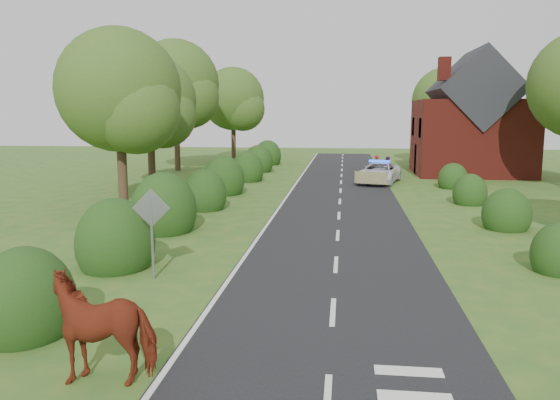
# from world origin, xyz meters

# --- Properties ---
(ground) EXTENTS (120.00, 120.00, 0.00)m
(ground) POSITION_xyz_m (0.00, 0.00, 0.00)
(ground) COLOR #2C6022
(road) EXTENTS (6.00, 70.00, 0.02)m
(road) POSITION_xyz_m (0.00, 15.00, 0.01)
(road) COLOR black
(road) RESTS_ON ground
(road_markings) EXTENTS (4.96, 70.00, 0.01)m
(road_markings) POSITION_xyz_m (-1.60, 12.93, 0.03)
(road_markings) COLOR white
(road_markings) RESTS_ON road
(hedgerow_left) EXTENTS (2.75, 50.41, 3.00)m
(hedgerow_left) POSITION_xyz_m (-6.51, 11.69, 0.75)
(hedgerow_left) COLOR #243D15
(hedgerow_left) RESTS_ON ground
(hedgerow_right) EXTENTS (2.10, 45.78, 2.10)m
(hedgerow_right) POSITION_xyz_m (6.60, 11.21, 0.55)
(hedgerow_right) COLOR #243D15
(hedgerow_right) RESTS_ON ground
(tree_left_a) EXTENTS (5.74, 5.60, 8.38)m
(tree_left_a) POSITION_xyz_m (-9.75, 11.86, 5.34)
(tree_left_a) COLOR #332316
(tree_left_a) RESTS_ON ground
(tree_left_b) EXTENTS (5.74, 5.60, 8.07)m
(tree_left_b) POSITION_xyz_m (-11.25, 19.86, 5.04)
(tree_left_b) COLOR #332316
(tree_left_b) RESTS_ON ground
(tree_left_c) EXTENTS (6.97, 6.80, 10.22)m
(tree_left_c) POSITION_xyz_m (-12.70, 29.83, 6.53)
(tree_left_c) COLOR #332316
(tree_left_c) RESTS_ON ground
(tree_left_d) EXTENTS (6.15, 6.00, 8.89)m
(tree_left_d) POSITION_xyz_m (-10.23, 39.85, 5.64)
(tree_left_d) COLOR #332316
(tree_left_d) RESTS_ON ground
(tree_right_c) EXTENTS (6.15, 6.00, 8.58)m
(tree_right_c) POSITION_xyz_m (9.27, 37.85, 5.34)
(tree_right_c) COLOR #332316
(tree_right_c) RESTS_ON ground
(road_sign) EXTENTS (1.06, 0.08, 2.53)m
(road_sign) POSITION_xyz_m (-5.00, 2.00, 1.65)
(road_sign) COLOR gray
(road_sign) RESTS_ON ground
(house) EXTENTS (8.00, 7.40, 9.17)m
(house) POSITION_xyz_m (9.49, 30.00, 3.79)
(house) COLOR maroon
(house) RESTS_ON ground
(cow) EXTENTS (2.39, 1.55, 1.57)m
(cow) POSITION_xyz_m (-3.89, -3.47, 0.79)
(cow) COLOR maroon
(cow) RESTS_ON ground
(police_van) EXTENTS (3.43, 5.33, 1.51)m
(police_van) POSITION_xyz_m (2.47, 24.01, 0.68)
(police_van) COLOR white
(police_van) RESTS_ON ground
(pedestrian_red) EXTENTS (0.67, 0.52, 1.64)m
(pedestrian_red) POSITION_xyz_m (2.42, 26.86, 0.82)
(pedestrian_red) COLOR maroon
(pedestrian_red) RESTS_ON ground
(pedestrian_purple) EXTENTS (0.93, 0.86, 1.55)m
(pedestrian_purple) POSITION_xyz_m (3.17, 26.64, 0.77)
(pedestrian_purple) COLOR #52195E
(pedestrian_purple) RESTS_ON ground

